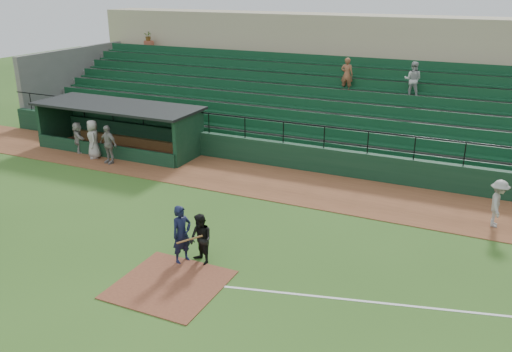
% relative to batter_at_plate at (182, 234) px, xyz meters
% --- Properties ---
extents(ground, '(90.00, 90.00, 0.00)m').
position_rel_batter_at_plate_xyz_m(ground, '(0.39, -0.35, -0.95)').
color(ground, '#30571C').
rests_on(ground, ground).
extents(warning_track, '(40.00, 4.00, 0.03)m').
position_rel_batter_at_plate_xyz_m(warning_track, '(0.39, 7.65, -0.93)').
color(warning_track, brown).
rests_on(warning_track, ground).
extents(home_plate_dirt, '(3.00, 3.00, 0.03)m').
position_rel_batter_at_plate_xyz_m(home_plate_dirt, '(0.39, -1.35, -0.93)').
color(home_plate_dirt, brown).
rests_on(home_plate_dirt, ground).
extents(foul_line, '(17.49, 4.44, 0.01)m').
position_rel_batter_at_plate_xyz_m(foul_line, '(8.39, 0.85, -0.94)').
color(foul_line, white).
rests_on(foul_line, ground).
extents(stadium_structure, '(38.00, 13.08, 6.40)m').
position_rel_batter_at_plate_xyz_m(stadium_structure, '(0.39, 16.11, 1.36)').
color(stadium_structure, '#10311E').
rests_on(stadium_structure, ground).
extents(dugout, '(8.90, 3.20, 2.42)m').
position_rel_batter_at_plate_xyz_m(dugout, '(-9.36, 9.21, 0.38)').
color(dugout, '#10311E').
rests_on(dugout, ground).
extents(batter_at_plate, '(1.13, 0.81, 1.90)m').
position_rel_batter_at_plate_xyz_m(batter_at_plate, '(0.00, 0.00, 0.00)').
color(batter_at_plate, black).
rests_on(batter_at_plate, ground).
extents(umpire, '(1.00, 0.92, 1.64)m').
position_rel_batter_at_plate_xyz_m(umpire, '(0.58, 0.17, -0.13)').
color(umpire, black).
rests_on(umpire, ground).
extents(runner, '(0.67, 1.14, 1.75)m').
position_rel_batter_at_plate_xyz_m(runner, '(8.85, 6.92, -0.04)').
color(runner, '#9B9691').
rests_on(runner, warning_track).
extents(dugout_player_a, '(1.16, 0.62, 1.88)m').
position_rel_batter_at_plate_xyz_m(dugout_player_a, '(-8.43, 6.74, 0.02)').
color(dugout_player_a, gray).
rests_on(dugout_player_a, warning_track).
extents(dugout_player_b, '(1.10, 1.10, 1.93)m').
position_rel_batter_at_plate_xyz_m(dugout_player_b, '(-9.64, 7.10, 0.04)').
color(dugout_player_b, '#A5A09B').
rests_on(dugout_player_b, warning_track).
extents(dugout_player_c, '(1.44, 1.30, 1.59)m').
position_rel_batter_at_plate_xyz_m(dugout_player_c, '(-10.99, 7.47, -0.12)').
color(dugout_player_c, '#ACA8A1').
rests_on(dugout_player_c, warning_track).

